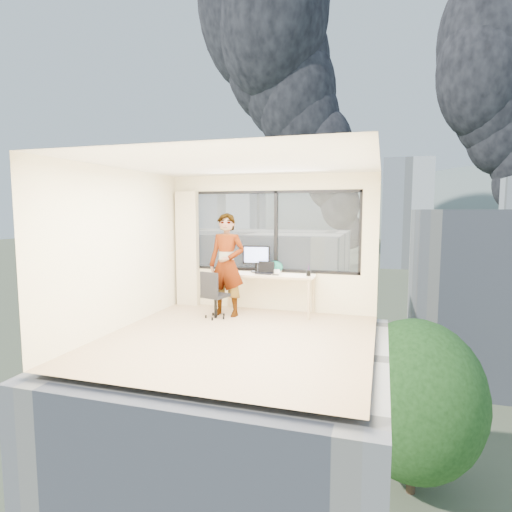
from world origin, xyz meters
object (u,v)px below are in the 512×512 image
at_px(desk, 266,293).
at_px(person, 227,265).
at_px(laptop, 265,268).
at_px(handbag, 275,267).
at_px(game_console, 273,270).
at_px(monitor, 256,259).
at_px(chair, 215,294).

xyz_separation_m(desk, person, (-0.65, -0.37, 0.56)).
bearing_deg(person, desk, 33.48).
relative_size(desk, laptop, 5.42).
bearing_deg(desk, laptop, -132.72).
bearing_deg(handbag, person, -147.38).
height_order(desk, handbag, handbag).
bearing_deg(laptop, game_console, 68.50).
relative_size(person, game_console, 6.18).
distance_m(desk, laptop, 0.48).
bearing_deg(desk, handbag, 56.70).
relative_size(monitor, laptop, 1.56).
bearing_deg(monitor, chair, -133.92).
distance_m(chair, person, 0.58).
height_order(monitor, game_console, monitor).
xyz_separation_m(monitor, handbag, (0.36, 0.06, -0.15)).
bearing_deg(handbag, laptop, -127.91).
bearing_deg(monitor, laptop, -46.42).
distance_m(person, laptop, 0.71).
bearing_deg(chair, laptop, 54.18).
height_order(chair, laptop, laptop).
bearing_deg(laptop, desk, 49.30).
relative_size(monitor, handbag, 1.79).
height_order(desk, monitor, monitor).
xyz_separation_m(game_console, handbag, (0.05, -0.00, 0.07)).
bearing_deg(person, monitor, 54.75).
distance_m(game_console, laptop, 0.25).
xyz_separation_m(desk, handbag, (0.13, 0.19, 0.49)).
height_order(monitor, handbag, monitor).
relative_size(person, laptop, 5.65).
height_order(game_console, handbag, handbag).
relative_size(desk, chair, 2.07).
bearing_deg(laptop, handbag, 57.39).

